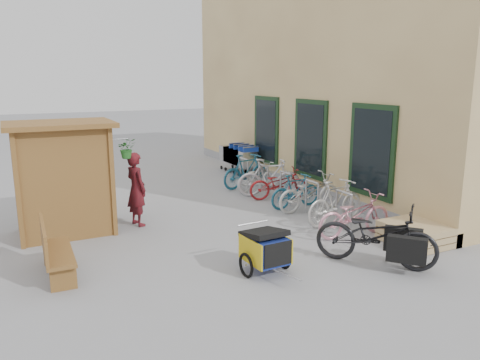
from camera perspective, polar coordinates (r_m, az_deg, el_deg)
name	(u,v)px	position (r m, az deg, el deg)	size (l,w,h in m)	color
ground	(251,245)	(9.48, 1.37, -7.96)	(80.00, 80.00, 0.00)	gray
building	(362,71)	(16.32, 14.61, 12.69)	(6.07, 13.00, 7.00)	#D7BB7B
kiosk	(58,163)	(10.50, -21.29, 1.98)	(2.49, 1.65, 2.40)	brown
bike_rack	(285,185)	(12.44, 5.57, -0.58)	(0.05, 5.35, 0.86)	#A5A8AD
pallet_stack	(415,234)	(10.13, 20.54, -6.16)	(1.00, 1.20, 0.40)	tan
bench	(53,250)	(8.48, -21.84, -7.90)	(0.48, 1.51, 0.95)	brown
shopping_carts	(238,155)	(16.41, -0.27, 3.01)	(0.60, 2.00, 1.07)	silver
child_trailer	(265,247)	(8.09, 3.11, -8.20)	(0.84, 1.40, 0.82)	navy
cargo_bike	(377,235)	(8.70, 16.40, -6.50)	(1.94, 2.11, 1.12)	black
person_kiosk	(136,189)	(10.78, -12.53, -1.09)	(0.61, 0.40, 1.68)	maroon
bike_0	(354,215)	(10.16, 13.77, -4.13)	(0.62, 1.79, 0.94)	pink
bike_1	(336,202)	(10.89, 11.60, -2.64)	(0.49, 1.73, 1.04)	silver
bike_2	(310,192)	(11.87, 8.49, -1.48)	(0.64, 1.82, 0.96)	silver
bike_3	(296,191)	(12.08, 6.79, -1.35)	(0.42, 1.48, 0.89)	#1F5F7C
bike_4	(279,184)	(12.89, 4.78, -0.47)	(0.58, 1.66, 0.87)	maroon
bike_5	(269,177)	(13.21, 3.58, 0.32)	(0.51, 1.80, 1.08)	silver
bike_6	(257,177)	(13.85, 2.05, 0.40)	(0.56, 1.60, 0.84)	silver
bike_7	(247,171)	(14.21, 0.80, 1.11)	(0.49, 1.73, 1.04)	#1F5F7C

